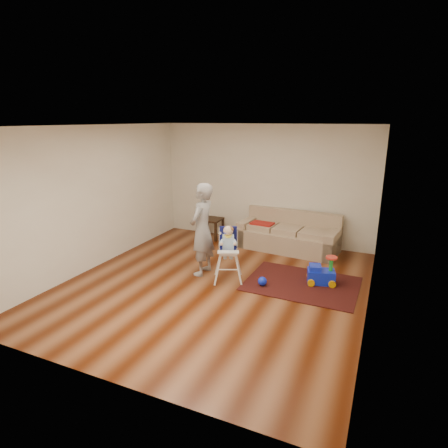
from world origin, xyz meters
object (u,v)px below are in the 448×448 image
at_px(toy_ball, 262,281).
at_px(adult, 202,230).
at_px(sofa, 288,232).
at_px(ride_on_toy, 321,270).
at_px(side_table, 211,228).
at_px(high_chair, 228,254).

height_order(toy_ball, adult, adult).
bearing_deg(sofa, ride_on_toy, -51.60).
bearing_deg(adult, ride_on_toy, 101.55).
bearing_deg(sofa, adult, -114.73).
bearing_deg(adult, side_table, -158.27).
bearing_deg(side_table, toy_ball, -46.72).
bearing_deg(adult, high_chair, 81.80).
xyz_separation_m(side_table, ride_on_toy, (2.91, -1.61, 0.03)).
xyz_separation_m(sofa, side_table, (-1.92, 0.09, -0.17)).
bearing_deg(high_chair, toy_ball, -24.09).
distance_m(side_table, toy_ball, 2.92).
height_order(ride_on_toy, toy_ball, ride_on_toy).
bearing_deg(ride_on_toy, adult, 176.07).
xyz_separation_m(sofa, adult, (-1.12, -1.94, 0.44)).
xyz_separation_m(ride_on_toy, toy_ball, (-0.91, -0.51, -0.18)).
bearing_deg(toy_ball, sofa, 92.35).
distance_m(sofa, side_table, 1.93).
relative_size(sofa, adult, 1.30).
relative_size(ride_on_toy, high_chair, 0.50).
bearing_deg(toy_ball, high_chair, 179.15).
relative_size(toy_ball, adult, 0.09).
bearing_deg(side_table, ride_on_toy, -29.01).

